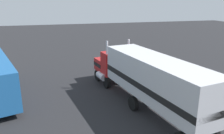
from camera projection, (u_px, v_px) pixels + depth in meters
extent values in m
plane|color=#232326|center=(117.00, 85.00, 21.97)|extent=(120.00, 120.00, 0.00)
cube|color=silver|center=(165.00, 94.00, 19.83)|extent=(4.37, 0.87, 0.01)
cube|color=silver|center=(195.00, 96.00, 19.32)|extent=(4.33, 1.11, 0.01)
cube|color=#B21919|center=(108.00, 64.00, 22.91)|extent=(2.19, 2.77, 1.20)
cube|color=#B21919|center=(115.00, 63.00, 21.38)|extent=(1.80, 2.70, 2.20)
cube|color=silver|center=(105.00, 62.00, 23.73)|extent=(0.43, 2.08, 1.08)
cube|color=black|center=(108.00, 63.00, 22.89)|extent=(2.20, 2.81, 0.36)
cylinder|color=silver|center=(107.00, 60.00, 20.28)|extent=(0.18, 0.18, 3.40)
cylinder|color=silver|center=(128.00, 57.00, 21.18)|extent=(0.18, 0.18, 3.40)
cube|color=silver|center=(155.00, 78.00, 15.71)|extent=(10.79, 4.33, 2.80)
cube|color=black|center=(154.00, 83.00, 15.83)|extent=(10.79, 4.37, 0.44)
cylinder|color=silver|center=(101.00, 76.00, 21.57)|extent=(1.39, 0.85, 0.64)
cylinder|color=black|center=(98.00, 75.00, 23.05)|extent=(1.13, 0.48, 1.10)
cylinder|color=black|center=(117.00, 72.00, 23.95)|extent=(1.13, 0.48, 1.10)
cylinder|color=black|center=(107.00, 82.00, 21.06)|extent=(1.13, 0.48, 1.10)
cylinder|color=black|center=(127.00, 79.00, 21.95)|extent=(1.13, 0.48, 1.10)
cylinder|color=black|center=(133.00, 103.00, 16.76)|extent=(1.13, 0.48, 1.10)
cylinder|color=black|center=(157.00, 98.00, 17.66)|extent=(1.13, 0.48, 1.10)
cylinder|color=black|center=(211.00, 132.00, 13.10)|extent=(1.13, 0.48, 1.10)
cylinder|color=#2D3347|center=(163.00, 91.00, 19.40)|extent=(0.18, 0.18, 0.82)
cylinder|color=#2D3347|center=(162.00, 90.00, 19.54)|extent=(0.18, 0.18, 0.82)
cylinder|color=gray|center=(163.00, 83.00, 19.27)|extent=(0.34, 0.34, 0.58)
sphere|color=tan|center=(163.00, 79.00, 19.15)|extent=(0.23, 0.23, 0.23)
cube|color=black|center=(165.00, 83.00, 19.29)|extent=(0.28, 0.19, 0.36)
cylinder|color=black|center=(3.00, 75.00, 23.21)|extent=(1.04, 0.55, 1.00)
cylinder|color=black|center=(16.00, 103.00, 16.88)|extent=(1.04, 0.55, 1.00)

